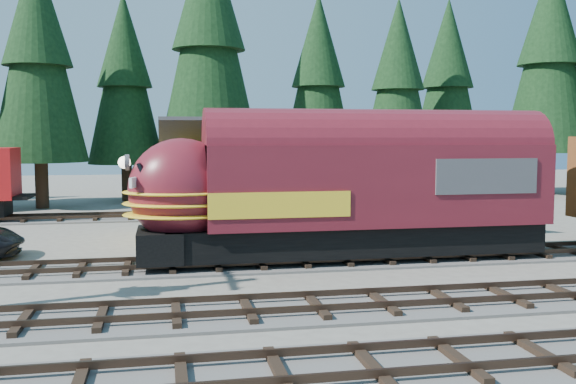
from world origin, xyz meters
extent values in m
plane|color=#6B665B|center=(0.00, 0.00, 0.00)|extent=(120.00, 120.00, 0.00)
cube|color=#4C4947|center=(-10.00, 18.00, 0.04)|extent=(32.00, 3.20, 0.08)
cube|color=#38281E|center=(-10.00, 17.28, 0.25)|extent=(32.00, 0.08, 0.16)
cube|color=#38281E|center=(-10.00, 18.72, 0.25)|extent=(32.00, 0.08, 0.16)
cube|color=gold|center=(0.00, 10.50, 1.70)|extent=(12.00, 6.00, 3.40)
cube|color=yellow|center=(0.00, 10.50, 4.12)|extent=(11.88, 3.30, 1.44)
cube|color=white|center=(-6.04, 9.50, 2.20)|extent=(0.06, 2.40, 0.60)
cone|color=black|center=(-13.72, 24.44, 9.56)|extent=(5.84, 5.84, 13.29)
cone|color=black|center=(-8.72, 28.15, 8.54)|extent=(5.21, 5.21, 11.87)
cone|color=black|center=(-3.08, 25.90, 11.12)|extent=(6.79, 6.79, 15.45)
cone|color=black|center=(4.75, 26.93, 8.67)|extent=(5.29, 5.29, 12.05)
cone|color=black|center=(10.02, 25.09, 8.38)|extent=(5.12, 5.12, 11.65)
cone|color=black|center=(15.27, 28.34, 8.88)|extent=(5.42, 5.42, 12.34)
cone|color=black|center=(22.95, 26.99, 10.76)|extent=(6.57, 6.57, 14.96)
cube|color=black|center=(0.54, 4.00, 0.85)|extent=(13.53, 2.42, 1.04)
cube|color=maroon|center=(1.30, 4.00, 2.80)|extent=(12.34, 2.85, 2.85)
ellipsoid|color=maroon|center=(-5.63, 4.00, 2.70)|extent=(3.61, 2.79, 3.51)
cube|color=#38383A|center=(4.81, 4.00, 3.13)|extent=(3.80, 2.91, 1.23)
sphere|color=white|center=(-7.51, 4.00, 3.65)|extent=(0.42, 0.42, 0.42)
camera|label=1|loc=(-6.28, -17.94, 4.53)|focal=40.00mm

